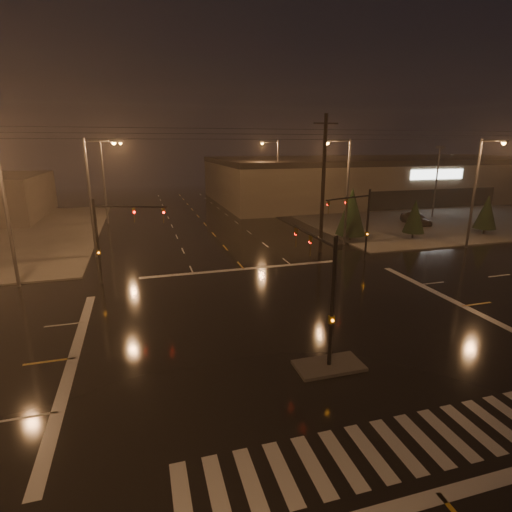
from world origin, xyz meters
name	(u,v)px	position (x,y,z in m)	size (l,w,h in m)	color
ground	(295,329)	(0.00, 0.00, 0.00)	(140.00, 140.00, 0.00)	black
sidewalk_ne	(413,212)	(30.00, 30.00, 0.06)	(36.00, 36.00, 0.12)	#494641
median_island	(329,366)	(0.00, -4.00, 0.07)	(3.00, 1.60, 0.15)	#494641
crosswalk	(397,446)	(0.00, -9.00, 0.01)	(15.00, 2.60, 0.01)	beige
stop_bar_near	(440,496)	(0.00, -11.00, 0.01)	(16.00, 0.50, 0.01)	beige
stop_bar_far	(244,269)	(0.00, 11.00, 0.01)	(16.00, 0.50, 0.01)	beige
parking_lot	(452,213)	(35.00, 28.00, 0.04)	(50.00, 24.00, 0.08)	black
retail_building	(382,176)	(35.00, 45.99, 3.84)	(60.20, 28.30, 7.20)	brown
signal_mast_median	(323,281)	(0.00, -3.07, 3.75)	(0.25, 4.59, 6.00)	black
signal_mast_ne	(360,218)	(9.50, 10.14, 3.79)	(4.84, 1.86, 6.00)	black
signal_mast_nw	(112,231)	(-9.50, 10.14, 3.79)	(4.84, 1.86, 6.00)	black
streetlight_1	(93,190)	(-11.18, 18.00, 5.80)	(2.77, 0.32, 10.00)	#38383A
streetlight_2	(106,176)	(-11.18, 34.00, 5.80)	(2.77, 0.32, 10.00)	#38383A
streetlight_3	(345,185)	(11.18, 16.00, 5.80)	(2.77, 0.32, 10.00)	#38383A
streetlight_4	(276,171)	(11.18, 36.00, 5.80)	(2.77, 0.32, 10.00)	#38383A
streetlight_5	(3,204)	(-16.00, 11.18, 5.80)	(0.32, 2.77, 10.00)	#38383A
streetlight_6	(478,187)	(22.00, 11.18, 5.80)	(0.32, 2.77, 10.00)	#38383A
utility_pole_1	(323,184)	(8.00, 14.00, 6.13)	(2.20, 0.32, 12.00)	black
conifer_0	(352,212)	(12.73, 17.09, 3.03)	(2.99, 2.99, 5.36)	black
conifer_1	(415,216)	(19.47, 16.13, 2.40)	(2.18, 2.18, 4.11)	black
conifer_2	(487,212)	(28.19, 15.68, 2.50)	(2.31, 2.31, 4.31)	black
car_parked	(416,219)	(24.67, 22.46, 0.77)	(1.82, 4.52, 1.54)	black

